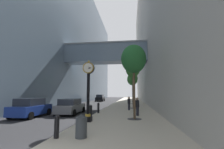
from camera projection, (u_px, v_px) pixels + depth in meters
ground_plane at (113, 104)px, 30.14m from camera, size 110.00×110.00×0.00m
sidewalk_right at (129, 103)px, 32.71m from camera, size 6.28×80.00×0.14m
building_block_left at (63, 36)px, 36.41m from camera, size 23.34×80.00×31.06m
building_block_right at (163, 22)px, 33.83m from camera, size 9.00×80.00×35.00m
street_clock at (88, 87)px, 11.32m from camera, size 0.84×0.55×4.43m
bollard_nearest at (57, 126)px, 7.03m from camera, size 0.23×0.23×1.04m
bollard_third at (91, 111)px, 12.87m from camera, size 0.23×0.23×1.04m
bollard_fourth at (98, 108)px, 15.80m from camera, size 0.23×0.23×1.04m
street_tree_near at (134, 60)px, 12.62m from camera, size 2.03×2.03×5.94m
street_tree_mid_near at (133, 70)px, 21.39m from camera, size 1.95×1.95×6.42m
street_tree_mid_far at (133, 79)px, 30.05m from camera, size 2.00×2.00×5.98m
street_tree_far at (132, 79)px, 38.84m from camera, size 2.59×2.59×6.92m
trash_bin at (81, 126)px, 7.07m from camera, size 0.53×0.53×1.05m
pedestrian_walking at (137, 106)px, 14.01m from camera, size 0.52×0.47×1.60m
pedestrian_by_clock at (129, 103)px, 18.52m from camera, size 0.48×0.48×1.60m
car_grey_near at (71, 107)px, 16.07m from camera, size 2.08×4.38×1.57m
car_black_mid at (100, 98)px, 40.54m from camera, size 2.10×4.17×1.75m
car_blue_far at (31, 108)px, 14.10m from camera, size 2.12×4.05×1.69m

